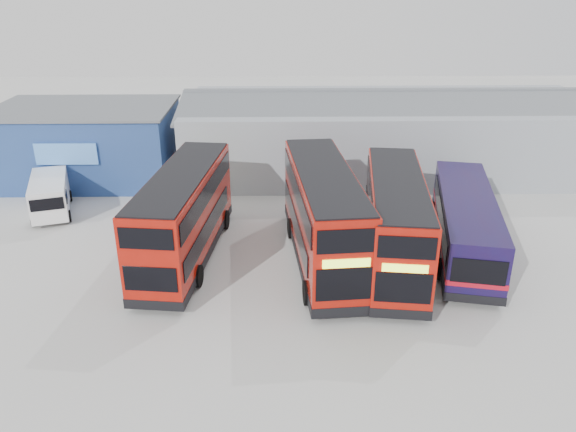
{
  "coord_description": "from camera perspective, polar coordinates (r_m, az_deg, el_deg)",
  "views": [
    {
      "loc": [
        -0.47,
        -20.7,
        13.71
      ],
      "look_at": [
        0.02,
        5.82,
        2.1
      ],
      "focal_mm": 35.0,
      "sensor_mm": 36.0,
      "label": 1
    }
  ],
  "objects": [
    {
      "name": "office_block",
      "position": [
        42.48,
        -19.74,
        7.06
      ],
      "size": [
        12.3,
        8.32,
        5.12
      ],
      "color": "navy",
      "rests_on": "ground"
    },
    {
      "name": "single_decker_blue",
      "position": [
        30.7,
        17.55,
        -0.85
      ],
      "size": [
        5.0,
        11.86,
        3.14
      ],
      "rotation": [
        0.0,
        0.0,
        2.93
      ],
      "color": "#120D39",
      "rests_on": "ground"
    },
    {
      "name": "ground_plane",
      "position": [
        24.84,
        0.21,
        -9.87
      ],
      "size": [
        120.0,
        120.0,
        0.0
      ],
      "primitive_type": "plane",
      "color": "#A7A7A2",
      "rests_on": "ground"
    },
    {
      "name": "double_decker_left",
      "position": [
        28.78,
        -10.5,
        -0.1
      ],
      "size": [
        3.88,
        11.23,
        4.66
      ],
      "rotation": [
        0.0,
        0.0,
        3.03
      ],
      "color": "#A91309",
      "rests_on": "ground"
    },
    {
      "name": "panel_van",
      "position": [
        37.09,
        -23.03,
        2.04
      ],
      "size": [
        3.45,
        5.43,
        2.22
      ],
      "rotation": [
        0.0,
        0.0,
        0.31
      ],
      "color": "white",
      "rests_on": "ground"
    },
    {
      "name": "double_decker_centre",
      "position": [
        28.01,
        3.63,
        -0.17
      ],
      "size": [
        3.71,
        11.71,
        4.87
      ],
      "rotation": [
        0.0,
        0.0,
        0.08
      ],
      "color": "#A91309",
      "rests_on": "ground"
    },
    {
      "name": "double_decker_right",
      "position": [
        28.11,
        10.83,
        -0.81
      ],
      "size": [
        3.93,
        11.05,
        4.58
      ],
      "rotation": [
        0.0,
        0.0,
        -0.13
      ],
      "color": "#A91309",
      "rests_on": "ground"
    },
    {
      "name": "maintenance_shed",
      "position": [
        43.03,
        10.45,
        8.29
      ],
      "size": [
        30.5,
        12.0,
        5.89
      ],
      "color": "#91969E",
      "rests_on": "ground"
    }
  ]
}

